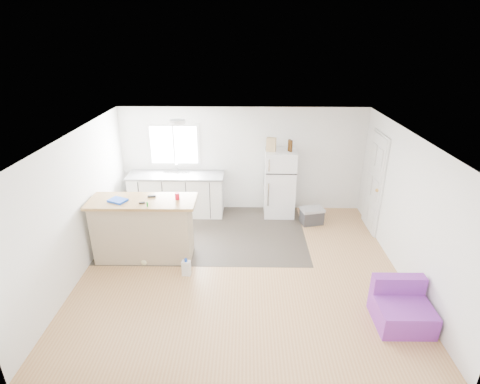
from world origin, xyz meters
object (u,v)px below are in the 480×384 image
Objects in this scene: kitchen_cabinets at (177,194)px; peninsula at (144,229)px; cleaner_jug at (186,268)px; mop at (146,252)px; bottle_right at (289,145)px; blue_tray at (118,200)px; red_cup at (177,196)px; refrigerator at (280,183)px; cooler at (312,216)px; cardboard_box at (271,145)px; purple_seat at (401,308)px; bottle_left at (291,146)px.

kitchen_cabinets is 1.13× the size of peninsula.
cleaner_jug is 0.86m from mop.
kitchen_cabinets reaches higher than peninsula.
bottle_right is at bearing 32.79° from peninsula.
cleaner_jug is at bearing -22.56° from blue_tray.
kitchen_cabinets is at bearing 101.36° from red_cup.
bottle_right reaches higher than cleaner_jug.
red_cup is 0.40× the size of blue_tray.
refrigerator is 2.80× the size of cooler.
refrigerator is at bearing 132.92° from cooler.
purple_seat is at bearing -63.55° from cardboard_box.
kitchen_cabinets is at bearing 179.67° from bottle_right.
red_cup is at bearing -166.88° from cooler.
kitchen_cabinets is at bearing 80.70° from peninsula.
mop reaches higher than blue_tray.
purple_seat is 3.97m from red_cup.
refrigerator is 3.33m from mop.
bottle_left is (1.97, 2.33, 1.51)m from cleaner_jug.
cardboard_box is (-0.91, 0.41, 1.49)m from cooler.
cardboard_box reaches higher than bottle_right.
purple_seat is 3.91m from bottle_left.
peninsula is 4.44m from purple_seat.
cleaner_jug is at bearing -129.09° from bottle_right.
mop is at bearing -139.12° from cardboard_box.
kitchen_cabinets is 1.86m from peninsula.
peninsula is 7.59× the size of bottle_right.
cardboard_box is (-0.22, -0.05, 0.91)m from refrigerator.
cleaner_jug is at bearing 161.36° from purple_seat.
purple_seat is (0.80, -3.03, 0.04)m from cooler.
kitchen_cabinets is at bearing 70.76° from blue_tray.
bottle_left is (-1.29, 3.41, 1.42)m from purple_seat.
cardboard_box is at bearing 19.41° from mop.
purple_seat is (1.49, -3.49, -0.53)m from refrigerator.
red_cup is at bearing -78.21° from kitchen_cabinets.
purple_seat is at bearing -41.98° from kitchen_cabinets.
cardboard_box is at bearing 142.20° from cooler.
cleaner_jug is 2.71× the size of red_cup.
bottle_right is (2.73, 2.05, 1.42)m from mop.
blue_tray is at bearing -146.21° from cardboard_box.
kitchen_cabinets is 2.50m from cleaner_jug.
refrigerator is 12.69× the size of red_cup.
cardboard_box is at bearing 33.79° from blue_tray.
blue_tray is at bearing -149.16° from bottle_right.
cleaner_jug is 1.68m from blue_tray.
bottle_left reaches higher than red_cup.
peninsula is 0.91m from red_cup.
red_cup is at bearing 3.30° from mop.
red_cup is at bearing -140.19° from bottle_right.
blue_tray is 3.70m from bottle_left.
mop is at bearing -20.57° from blue_tray.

